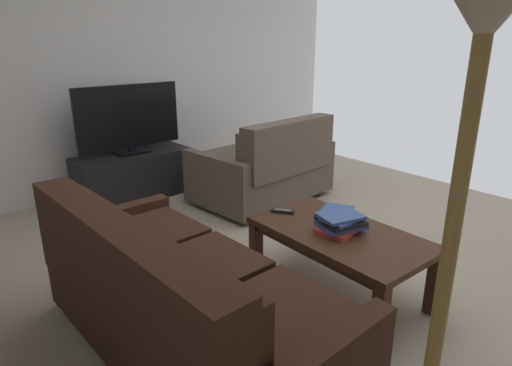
# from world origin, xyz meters

# --- Properties ---
(ground_plane) EXTENTS (5.12, 4.90, 0.01)m
(ground_plane) POSITION_xyz_m (0.00, 0.00, -0.00)
(ground_plane) COLOR tan
(wall_right) EXTENTS (0.12, 4.90, 2.73)m
(wall_right) POSITION_xyz_m (2.56, 0.00, 1.37)
(wall_right) COLOR silver
(wall_right) RESTS_ON ground
(sofa_main) EXTENTS (1.84, 0.91, 0.83)m
(sofa_main) POSITION_xyz_m (-0.25, 1.35, 0.35)
(sofa_main) COLOR black
(sofa_main) RESTS_ON ground
(loveseat_near) EXTENTS (1.00, 1.39, 0.86)m
(loveseat_near) POSITION_xyz_m (1.23, -0.48, 0.36)
(loveseat_near) COLOR black
(loveseat_near) RESTS_ON ground
(coffee_table) EXTENTS (1.10, 0.62, 0.43)m
(coffee_table) POSITION_xyz_m (-0.34, 0.25, 0.36)
(coffee_table) COLOR #3D2316
(coffee_table) RESTS_ON ground
(floor_lamp) EXTENTS (0.31, 0.31, 1.77)m
(floor_lamp) POSITION_xyz_m (-1.61, 1.52, 1.49)
(floor_lamp) COLOR olive
(floor_lamp) RESTS_ON ground
(tv_stand) EXTENTS (0.52, 1.17, 0.47)m
(tv_stand) POSITION_xyz_m (2.16, 0.50, 0.24)
(tv_stand) COLOR black
(tv_stand) RESTS_ON ground
(flat_tv) EXTENTS (0.22, 1.07, 0.68)m
(flat_tv) POSITION_xyz_m (2.16, 0.50, 0.83)
(flat_tv) COLOR black
(flat_tv) RESTS_ON tv_stand
(book_stack) EXTENTS (0.28, 0.32, 0.12)m
(book_stack) POSITION_xyz_m (-0.34, 0.26, 0.49)
(book_stack) COLOR #C63833
(book_stack) RESTS_ON coffee_table
(tv_remote) EXTENTS (0.16, 0.13, 0.02)m
(tv_remote) POSITION_xyz_m (0.11, 0.32, 0.44)
(tv_remote) COLOR black
(tv_remote) RESTS_ON coffee_table
(loose_magazine) EXTENTS (0.32, 0.37, 0.01)m
(loose_magazine) POSITION_xyz_m (-0.12, 0.04, 0.43)
(loose_magazine) COLOR #385693
(loose_magazine) RESTS_ON coffee_table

